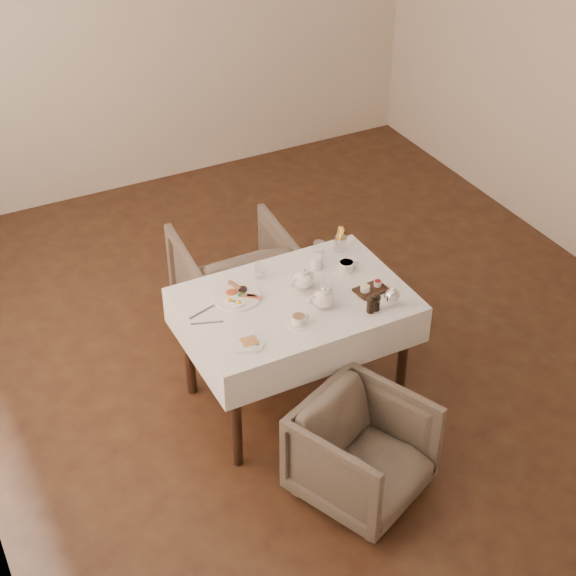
{
  "coord_description": "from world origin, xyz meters",
  "views": [
    {
      "loc": [
        -2.29,
        -4.13,
        3.71
      ],
      "look_at": [
        -0.42,
        -0.53,
        0.82
      ],
      "focal_mm": 55.0,
      "sensor_mm": 36.0,
      "label": 1
    }
  ],
  "objects_px": {
    "table": "(295,315)",
    "breakfast_plate": "(236,296)",
    "teapot_centre": "(303,278)",
    "armchair_near": "(363,452)",
    "armchair_far": "(234,278)"
  },
  "relations": [
    {
      "from": "table",
      "to": "armchair_far",
      "type": "height_order",
      "value": "table"
    },
    {
      "from": "armchair_far",
      "to": "teapot_centre",
      "type": "relative_size",
      "value": 4.27
    },
    {
      "from": "armchair_near",
      "to": "armchair_far",
      "type": "bearing_deg",
      "value": 64.91
    },
    {
      "from": "table",
      "to": "teapot_centre",
      "type": "height_order",
      "value": "teapot_centre"
    },
    {
      "from": "breakfast_plate",
      "to": "teapot_centre",
      "type": "xyz_separation_m",
      "value": [
        0.38,
        -0.1,
        0.06
      ]
    },
    {
      "from": "armchair_near",
      "to": "armchair_far",
      "type": "relative_size",
      "value": 0.86
    },
    {
      "from": "breakfast_plate",
      "to": "teapot_centre",
      "type": "distance_m",
      "value": 0.4
    },
    {
      "from": "breakfast_plate",
      "to": "table",
      "type": "bearing_deg",
      "value": -19.04
    },
    {
      "from": "armchair_far",
      "to": "table",
      "type": "bearing_deg",
      "value": 93.08
    },
    {
      "from": "table",
      "to": "armchair_near",
      "type": "relative_size",
      "value": 2.01
    },
    {
      "from": "table",
      "to": "breakfast_plate",
      "type": "height_order",
      "value": "breakfast_plate"
    },
    {
      "from": "armchair_far",
      "to": "breakfast_plate",
      "type": "bearing_deg",
      "value": 71.43
    },
    {
      "from": "table",
      "to": "armchair_near",
      "type": "distance_m",
      "value": 0.9
    },
    {
      "from": "teapot_centre",
      "to": "table",
      "type": "bearing_deg",
      "value": -156.61
    },
    {
      "from": "table",
      "to": "breakfast_plate",
      "type": "xyz_separation_m",
      "value": [
        -0.29,
        0.16,
        0.13
      ]
    }
  ]
}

